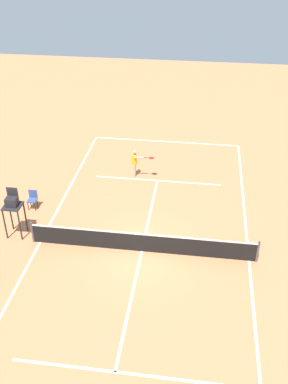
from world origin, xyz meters
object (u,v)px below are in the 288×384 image
object	(u,v)px
player_serving	(135,161)
courtside_chair_mid	(33,198)
umpire_chair	(13,205)
tennis_ball	(107,198)

from	to	relation	value
player_serving	courtside_chair_mid	distance (m)	6.03
player_serving	courtside_chair_mid	bearing A→B (deg)	-52.72
player_serving	courtside_chair_mid	xyz separation A→B (m)	(4.62, 3.85, -0.42)
umpire_chair	courtside_chair_mid	distance (m)	2.46
umpire_chair	courtside_chair_mid	xyz separation A→B (m)	(0.03, -2.21, -1.07)
player_serving	tennis_ball	xyz separation A→B (m)	(1.11, 2.55, -0.92)
tennis_ball	courtside_chair_mid	bearing A→B (deg)	20.36
courtside_chair_mid	player_serving	bearing A→B (deg)	-140.18
player_serving	umpire_chair	xyz separation A→B (m)	(4.59, 6.06, 0.65)
player_serving	courtside_chair_mid	world-z (taller)	player_serving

